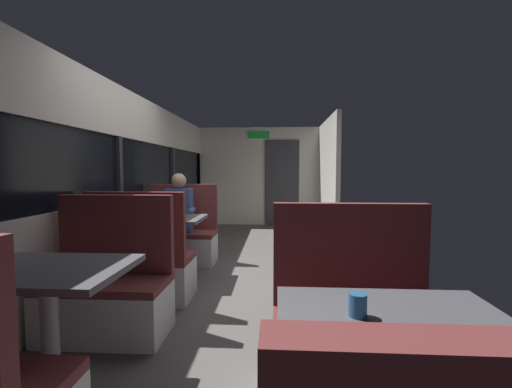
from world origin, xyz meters
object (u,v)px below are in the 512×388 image
seated_passenger (180,226)px  coffee_cup_secondary (358,305)px  bench_mid_window_facing_entry (182,240)px  coffee_cup_primary (159,214)px  bench_near_window_facing_entry (108,293)px  bench_mid_window_facing_end (143,268)px  bench_front_aisle_facing_entry (354,337)px  dining_table_front_aisle (396,346)px  dining_table_near_window (48,284)px  dining_table_mid_window (165,226)px

seated_passenger → coffee_cup_secondary: size_ratio=14.00×
bench_mid_window_facing_entry → coffee_cup_primary: 0.88m
bench_near_window_facing_entry → bench_mid_window_facing_end: same height
bench_front_aisle_facing_entry → coffee_cup_secondary: 0.82m
bench_mid_window_facing_entry → seated_passenger: (0.00, -0.07, 0.21)m
seated_passenger → bench_near_window_facing_entry: bearing=-90.0°
dining_table_front_aisle → coffee_cup_secondary: size_ratio=10.00×
dining_table_near_window → bench_near_window_facing_entry: size_ratio=0.82×
dining_table_near_window → seated_passenger: 2.75m
dining_table_near_window → coffee_cup_primary: size_ratio=10.00×
coffee_cup_secondary → bench_front_aisle_facing_entry: bearing=78.2°
bench_mid_window_facing_end → coffee_cup_primary: bearing=94.6°
dining_table_front_aisle → coffee_cup_secondary: coffee_cup_secondary is taller
dining_table_near_window → seated_passenger: bearing=90.0°
dining_table_near_window → bench_mid_window_facing_end: size_ratio=0.82×
bench_mid_window_facing_entry → dining_table_front_aisle: (1.79, -3.42, 0.31)m
dining_table_front_aisle → seated_passenger: seated_passenger is taller
dining_table_near_window → bench_mid_window_facing_end: bearing=90.0°
bench_mid_window_facing_end → bench_near_window_facing_entry: bearing=-90.0°
seated_passenger → bench_mid_window_facing_entry: bearing=90.0°
bench_mid_window_facing_end → coffee_cup_secondary: bench_mid_window_facing_end is taller
bench_near_window_facing_entry → seated_passenger: bearing=90.0°
seated_passenger → bench_mid_window_facing_end: bearing=-90.0°
seated_passenger → coffee_cup_secondary: 3.72m
dining_table_front_aisle → coffee_cup_primary: 3.25m
bench_near_window_facing_entry → bench_mid_window_facing_entry: bearing=90.0°
bench_front_aisle_facing_entry → coffee_cup_primary: bearing=133.1°
dining_table_mid_window → coffee_cup_primary: size_ratio=10.00×
coffee_cup_primary → coffee_cup_secondary: same height
bench_mid_window_facing_end → coffee_cup_secondary: (1.65, -2.00, 0.46)m
bench_near_window_facing_entry → coffee_cup_primary: bench_near_window_facing_entry is taller
bench_front_aisle_facing_entry → coffee_cup_secondary: (-0.14, -0.67, 0.46)m
bench_near_window_facing_entry → dining_table_front_aisle: size_ratio=1.22×
coffee_cup_secondary → dining_table_front_aisle: bearing=-10.9°
seated_passenger → coffee_cup_secondary: seated_passenger is taller
bench_mid_window_facing_entry → dining_table_front_aisle: size_ratio=1.22×
bench_mid_window_facing_end → bench_front_aisle_facing_entry: 2.23m
dining_table_near_window → bench_near_window_facing_entry: (0.00, 0.70, -0.31)m
bench_near_window_facing_entry → bench_mid_window_facing_end: bearing=90.0°
bench_near_window_facing_entry → coffee_cup_primary: (-0.05, 1.37, 0.46)m
bench_near_window_facing_entry → dining_table_mid_window: (0.00, 1.42, 0.31)m
bench_front_aisle_facing_entry → dining_table_front_aisle: bearing=-90.0°
bench_near_window_facing_entry → coffee_cup_secondary: (1.65, -1.27, 0.46)m
bench_mid_window_facing_end → seated_passenger: bearing=90.0°
dining_table_near_window → coffee_cup_primary: coffee_cup_primary is taller
coffee_cup_primary → dining_table_near_window: bearing=-88.6°
seated_passenger → coffee_cup_primary: size_ratio=14.00×
bench_front_aisle_facing_entry → bench_mid_window_facing_end: bearing=143.5°
dining_table_mid_window → dining_table_front_aisle: bearing=-56.7°
bench_near_window_facing_entry → coffee_cup_secondary: bearing=-37.6°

